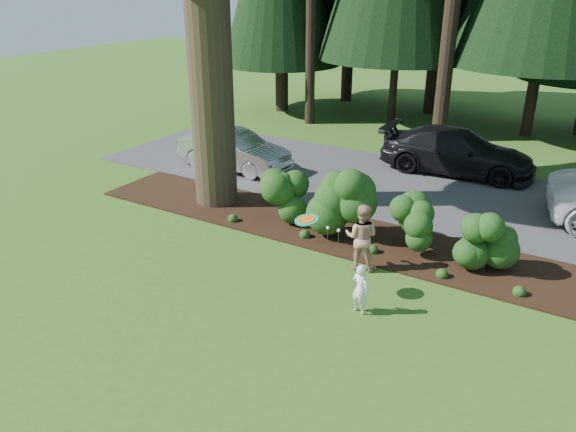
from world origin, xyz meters
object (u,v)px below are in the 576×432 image
object	(u,v)px
child	(360,289)
frisbee	(307,220)
car_silver_wagon	(234,150)
adult	(361,237)
car_dark_suv	(457,151)

from	to	relation	value
child	frisbee	world-z (taller)	frisbee
car_silver_wagon	adult	bearing A→B (deg)	-121.11
car_dark_suv	child	xyz separation A→B (m)	(0.82, -9.74, -0.24)
car_silver_wagon	frisbee	bearing A→B (deg)	-132.44
car_dark_suv	adult	bearing A→B (deg)	177.06
car_silver_wagon	child	bearing A→B (deg)	-127.29
car_silver_wagon	car_dark_suv	bearing A→B (deg)	-60.34
car_dark_suv	frisbee	size ratio (longest dim) A/B	10.36
car_silver_wagon	child	size ratio (longest dim) A/B	3.80
adult	car_silver_wagon	bearing A→B (deg)	-45.25
frisbee	adult	bearing A→B (deg)	74.41
child	adult	world-z (taller)	adult
frisbee	car_silver_wagon	bearing A→B (deg)	136.22
car_silver_wagon	adult	size ratio (longest dim) A/B	2.57
car_silver_wagon	car_dark_suv	size ratio (longest dim) A/B	0.80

